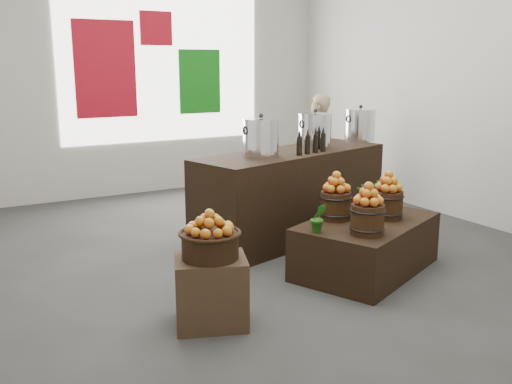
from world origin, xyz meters
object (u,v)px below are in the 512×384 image
stock_pot_center (315,132)px  stock_pot_right (360,126)px  wicker_basket (210,246)px  shopper (317,148)px  display_table (366,246)px  counter (292,195)px  stock_pot_left (261,139)px  crate (211,291)px

stock_pot_center → stock_pot_right: 0.90m
wicker_basket → shopper: (3.14, 3.03, 0.14)m
display_table → stock_pot_right: (1.22, 1.62, 0.95)m
stock_pot_center → display_table: bearing=-104.1°
counter → stock_pot_right: size_ratio=6.47×
counter → stock_pot_left: 0.86m
stock_pot_center → wicker_basket: bearing=-141.7°
stock_pot_right → stock_pot_left: bearing=-164.8°
display_table → stock_pot_right: 2.24m
crate → display_table: crate is taller
counter → shopper: size_ratio=1.59×
display_table → counter: 1.31m
shopper → display_table: bearing=25.5°
wicker_basket → stock_pot_center: bearing=38.3°
display_table → shopper: size_ratio=0.94×
shopper → stock_pot_left: bearing=1.6°
display_table → stock_pot_left: 1.58m
shopper → wicker_basket: bearing=5.5°
crate → stock_pot_right: bearing=32.7°
crate → stock_pot_left: bearing=48.7°
stock_pot_right → shopper: shopper is taller
display_table → crate: bearing=167.1°
wicker_basket → display_table: (1.82, 0.33, -0.39)m
counter → shopper: 1.98m
shopper → counter: bearing=7.9°
stock_pot_left → stock_pot_right: (1.74, 0.47, 0.00)m
crate → shopper: shopper is taller
stock_pot_center → stock_pot_right: size_ratio=1.00×
stock_pot_right → display_table: bearing=-126.9°
counter → stock_pot_left: size_ratio=6.47×
stock_pot_left → stock_pot_center: same height
stock_pot_right → shopper: 1.17m
wicker_basket → stock_pot_right: size_ratio=1.13×
crate → stock_pot_left: (1.30, 1.48, 0.93)m
counter → display_table: bearing=-103.7°
counter → crate: bearing=-153.2°
wicker_basket → stock_pot_center: size_ratio=1.13×
crate → display_table: size_ratio=0.37×
wicker_basket → display_table: bearing=10.1°
display_table → counter: (-0.03, 1.28, 0.25)m
stock_pot_left → crate: bearing=-131.3°
crate → wicker_basket: wicker_basket is taller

